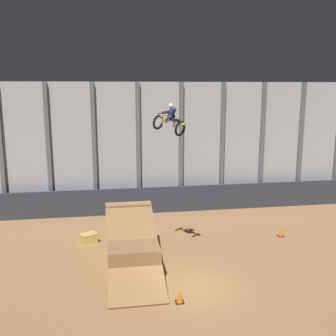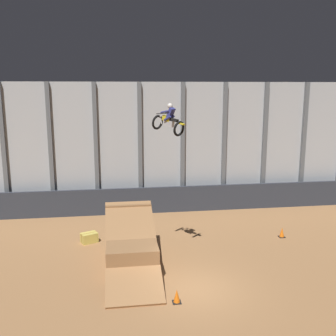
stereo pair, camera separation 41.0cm
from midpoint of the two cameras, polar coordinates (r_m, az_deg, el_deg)
name	(u,v)px [view 1 (the left image)]	position (r m, az deg, el deg)	size (l,w,h in m)	color
ground_plane	(197,289)	(18.18, 3.60, -17.11)	(60.00, 60.00, 0.00)	#996B42
arena_back_wall	(159,147)	(27.92, -1.68, 3.01)	(32.00, 0.40, 9.12)	#ADB2B7
lower_barrier	(161,200)	(27.93, -1.41, -4.62)	(31.36, 0.20, 1.86)	#2D333D
dirt_ramp	(131,246)	(20.29, -5.92, -11.15)	(2.47, 6.39, 2.70)	olive
rider_bike_solo	(170,121)	(18.83, -0.38, 6.87)	(1.59, 1.70, 1.56)	black
traffic_cone_near_ramp	(180,296)	(17.04, 0.98, -18.10)	(0.36, 0.36, 0.58)	black
traffic_cone_arena_edge	(281,232)	(24.63, 15.61, -8.91)	(0.36, 0.36, 0.58)	black
hay_bale_trackside	(89,238)	(23.27, -11.92, -9.95)	(1.07, 0.91, 0.57)	#CCB751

